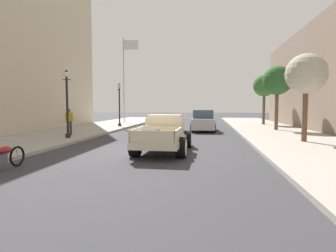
# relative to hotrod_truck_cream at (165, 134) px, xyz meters

# --- Properties ---
(ground_plane) EXTENTS (140.00, 140.00, 0.00)m
(ground_plane) POSITION_rel_hotrod_truck_cream_xyz_m (-0.53, -0.29, -0.75)
(ground_plane) COLOR #333338
(sidewalk_left) EXTENTS (5.50, 64.00, 0.15)m
(sidewalk_left) POSITION_rel_hotrod_truck_cream_xyz_m (-7.78, -0.29, -0.68)
(sidewalk_left) COLOR #9E998E
(sidewalk_left) RESTS_ON ground
(sidewalk_right) EXTENTS (5.50, 64.00, 0.15)m
(sidewalk_right) POSITION_rel_hotrod_truck_cream_xyz_m (6.72, -0.29, -0.68)
(sidewalk_right) COLOR #9E998E
(sidewalk_right) RESTS_ON ground
(hotrod_truck_cream) EXTENTS (2.26, 4.97, 1.58)m
(hotrod_truck_cream) POSITION_rel_hotrod_truck_cream_xyz_m (0.00, 0.00, 0.00)
(hotrod_truck_cream) COLOR beige
(hotrod_truck_cream) RESTS_ON ground
(motorcycle_parked) EXTENTS (0.62, 2.12, 0.93)m
(motorcycle_parked) POSITION_rel_hotrod_truck_cream_xyz_m (-4.32, -4.58, -0.31)
(motorcycle_parked) COLOR black
(motorcycle_parked) RESTS_ON ground
(car_background_silver) EXTENTS (1.92, 4.33, 1.65)m
(car_background_silver) POSITION_rel_hotrod_truck_cream_xyz_m (1.50, 10.02, 0.01)
(car_background_silver) COLOR #B7B7BC
(car_background_silver) RESTS_ON ground
(pedestrian_sidewalk_left) EXTENTS (0.53, 0.22, 1.65)m
(pedestrian_sidewalk_left) POSITION_rel_hotrod_truck_cream_xyz_m (-6.70, 4.33, 0.33)
(pedestrian_sidewalk_left) COLOR #232847
(pedestrian_sidewalk_left) RESTS_ON sidewalk_left
(street_lamp_near) EXTENTS (0.50, 0.32, 3.85)m
(street_lamp_near) POSITION_rel_hotrod_truck_cream_xyz_m (-6.04, 2.87, 1.63)
(street_lamp_near) COLOR black
(street_lamp_near) RESTS_ON sidewalk_left
(street_lamp_far) EXTENTS (0.50, 0.32, 3.85)m
(street_lamp_far) POSITION_rel_hotrod_truck_cream_xyz_m (-6.01, 12.34, 1.63)
(street_lamp_far) COLOR black
(street_lamp_far) RESTS_ON sidewalk_left
(flagpole) EXTENTS (1.74, 0.16, 9.16)m
(flagpole) POSITION_rel_hotrod_truck_cream_xyz_m (-6.99, 17.74, 5.02)
(flagpole) COLOR #B2B2B7
(flagpole) RESTS_ON sidewalk_left
(street_tree_nearest) EXTENTS (2.04, 2.04, 4.45)m
(street_tree_nearest) POSITION_rel_hotrod_truck_cream_xyz_m (6.77, 3.06, 2.79)
(street_tree_nearest) COLOR brown
(street_tree_nearest) RESTS_ON sidewalk_right
(street_tree_second) EXTENTS (2.19, 2.19, 4.83)m
(street_tree_second) POSITION_rel_hotrod_truck_cream_xyz_m (7.04, 10.23, 3.09)
(street_tree_second) COLOR brown
(street_tree_second) RESTS_ON sidewalk_right
(street_tree_third) EXTENTS (2.15, 2.15, 4.88)m
(street_tree_third) POSITION_rel_hotrod_truck_cream_xyz_m (7.31, 16.58, 3.15)
(street_tree_third) COLOR brown
(street_tree_third) RESTS_ON sidewalk_right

